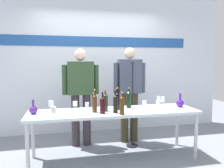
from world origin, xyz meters
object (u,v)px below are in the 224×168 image
display_table (114,114)px  wine_glass_right_2 (159,99)px  wine_bottle_2 (129,99)px  wine_glass_left_0 (75,104)px  presenter_right (129,89)px  wine_glass_left_3 (53,110)px  decanter_blue_left (33,110)px  wine_glass_right_0 (144,103)px  wine_glass_left_1 (51,104)px  decanter_blue_right (180,103)px  wine_glass_right_3 (163,100)px  wine_glass_right_1 (158,103)px  presenter_left (81,91)px  wine_bottle_1 (95,103)px  wine_bottle_4 (103,105)px  wine_bottle_6 (105,102)px  wine_bottle_0 (122,105)px  microphone_stand (132,118)px  wine_bottle_7 (117,100)px  wine_bottle_5 (94,99)px  wine_bottle_3 (116,103)px  wine_glass_left_2 (87,105)px

display_table → wine_glass_right_2: wine_glass_right_2 is taller
wine_bottle_2 → wine_glass_left_0: (-0.83, 0.02, -0.05)m
presenter_right → wine_glass_left_3: bearing=-145.5°
wine_glass_left_3 → wine_glass_right_2: 1.77m
decanter_blue_left → wine_glass_right_0: (1.60, -0.08, 0.04)m
wine_glass_left_1 → wine_glass_right_2: 1.74m
decanter_blue_left → wine_glass_left_3: bearing=-43.4°
decanter_blue_right → wine_glass_right_3: size_ratio=1.51×
wine_glass_left_1 → wine_glass_right_1: wine_glass_left_1 is taller
wine_glass_left_3 → wine_glass_right_0: 1.33m
presenter_left → wine_bottle_1: bearing=-78.9°
presenter_left → wine_bottle_1: 0.72m
wine_bottle_4 → wine_glass_left_1: (-0.71, 0.30, -0.01)m
wine_glass_left_1 → wine_bottle_1: bearing=-17.7°
decanter_blue_left → presenter_right: bearing=21.7°
decanter_blue_left → wine_bottle_1: wine_bottle_1 is taller
decanter_blue_right → wine_bottle_6: (-1.22, -0.02, 0.07)m
decanter_blue_right → wine_bottle_0: size_ratio=0.70×
microphone_stand → wine_bottle_7: bearing=-135.9°
microphone_stand → wine_bottle_2: bearing=-118.6°
wine_glass_right_3 → wine_glass_left_0: bearing=-178.8°
wine_glass_right_1 → presenter_right: bearing=109.5°
microphone_stand → wine_glass_right_2: bearing=-18.6°
wine_bottle_6 → wine_bottle_5: bearing=122.8°
wine_bottle_3 → wine_glass_right_2: bearing=26.5°
wine_glass_right_0 → microphone_stand: size_ratio=0.10×
decanter_blue_left → presenter_left: size_ratio=0.12×
wine_glass_right_0 → wine_glass_right_1: size_ratio=1.05×
wine_glass_right_3 → wine_glass_left_1: bearing=-178.8°
wine_bottle_0 → wine_glass_left_1: bearing=156.0°
wine_bottle_2 → wine_glass_right_0: 0.27m
display_table → wine_bottle_6: size_ratio=8.15×
display_table → wine_glass_left_0: bearing=163.9°
wine_glass_left_1 → wine_bottle_5: bearing=5.8°
presenter_right → wine_bottle_5: (-0.71, -0.44, -0.10)m
wine_glass_left_0 → wine_glass_left_3: (-0.30, -0.40, 0.01)m
presenter_left → wine_bottle_6: size_ratio=5.44×
wine_bottle_6 → wine_bottle_7: (0.20, 0.07, 0.00)m
wine_glass_left_2 → wine_glass_left_3: (-0.45, -0.16, -0.01)m
wine_bottle_6 → wine_glass_right_0: bearing=-5.7°
wine_glass_right_0 → wine_glass_right_2: size_ratio=0.99×
wine_bottle_4 → wine_glass_right_3: size_ratio=2.07×
decanter_blue_right → wine_bottle_5: 1.38m
wine_bottle_1 → wine_glass_right_2: size_ratio=2.32×
display_table → wine_bottle_0: (0.05, -0.27, 0.19)m
wine_bottle_1 → wine_bottle_4: 0.14m
display_table → decanter_blue_left: size_ratio=12.44×
presenter_right → wine_bottle_0: (-0.39, -0.93, -0.10)m
wine_bottle_5 → wine_bottle_6: 0.26m
wine_glass_right_2 → presenter_left: bearing=163.0°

